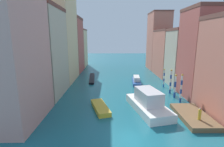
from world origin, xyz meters
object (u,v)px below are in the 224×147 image
(mooring_pole_0, at_px, (181,88))
(mooring_pole_3, at_px, (164,78))
(motorboat_0, at_px, (100,107))
(person_on_dock, at_px, (200,114))
(waterfront_dock, at_px, (193,116))
(mooring_pole_1, at_px, (175,86))
(gondola_black, at_px, (92,78))
(vaporetto_white, at_px, (148,103))
(motorboat_1, at_px, (136,80))
(mooring_pole_2, at_px, (171,81))

(mooring_pole_0, xyz_separation_m, mooring_pole_3, (-0.01, 9.10, -0.41))
(mooring_pole_0, distance_m, motorboat_0, 13.87)
(person_on_dock, xyz_separation_m, mooring_pole_3, (0.62, 16.48, 0.74))
(waterfront_dock, bearing_deg, mooring_pole_1, 86.44)
(mooring_pole_1, bearing_deg, gondola_black, 139.41)
(waterfront_dock, relative_size, vaporetto_white, 0.75)
(waterfront_dock, xyz_separation_m, motorboat_1, (-4.94, 18.21, 0.32))
(waterfront_dock, xyz_separation_m, mooring_pole_2, (0.49, 10.47, 2.14))
(mooring_pole_1, bearing_deg, mooring_pole_0, -87.53)
(person_on_dock, bearing_deg, mooring_pole_3, 87.84)
(motorboat_0, bearing_deg, mooring_pole_1, 21.20)
(mooring_pole_2, bearing_deg, mooring_pole_0, -88.64)
(mooring_pole_0, relative_size, vaporetto_white, 0.49)
(mooring_pole_0, xyz_separation_m, gondola_black, (-16.73, 16.61, -2.29))
(person_on_dock, distance_m, gondola_black, 28.91)
(mooring_pole_1, height_order, mooring_pole_2, mooring_pole_2)
(vaporetto_white, height_order, motorboat_0, vaporetto_white)
(mooring_pole_0, xyz_separation_m, vaporetto_white, (-6.23, -3.16, -1.30))
(person_on_dock, relative_size, mooring_pole_0, 0.32)
(mooring_pole_3, bearing_deg, vaporetto_white, -116.88)
(mooring_pole_3, relative_size, vaporetto_white, 0.41)
(waterfront_dock, relative_size, gondola_black, 0.68)
(mooring_pole_1, bearing_deg, vaporetto_white, -137.96)
(mooring_pole_2, height_order, motorboat_1, mooring_pole_2)
(motorboat_0, bearing_deg, motorboat_1, 62.75)
(mooring_pole_3, height_order, motorboat_1, mooring_pole_3)
(waterfront_dock, height_order, motorboat_1, motorboat_1)
(mooring_pole_1, bearing_deg, person_on_dock, -93.14)
(motorboat_1, bearing_deg, gondola_black, 159.72)
(vaporetto_white, bearing_deg, motorboat_0, 177.14)
(mooring_pole_1, xyz_separation_m, motorboat_1, (-5.44, 10.11, -1.61))
(mooring_pole_0, height_order, mooring_pole_3, mooring_pole_0)
(mooring_pole_0, relative_size, gondola_black, 0.45)
(waterfront_dock, bearing_deg, mooring_pole_3, 87.72)
(waterfront_dock, distance_m, mooring_pole_1, 8.34)
(motorboat_0, xyz_separation_m, motorboat_1, (7.87, 15.28, 0.29))
(mooring_pole_2, xyz_separation_m, gondola_black, (-16.61, 11.88, -2.23))
(person_on_dock, bearing_deg, mooring_pole_0, 85.07)
(mooring_pole_0, relative_size, mooring_pole_3, 1.20)
(mooring_pole_0, distance_m, mooring_pole_2, 4.73)
(mooring_pole_3, bearing_deg, motorboat_0, -138.40)
(person_on_dock, relative_size, gondola_black, 0.14)
(person_on_dock, bearing_deg, vaporetto_white, 142.96)
(person_on_dock, height_order, mooring_pole_3, mooring_pole_3)
(mooring_pole_2, distance_m, motorboat_0, 15.43)
(mooring_pole_2, height_order, motorboat_0, mooring_pole_2)
(waterfront_dock, distance_m, person_on_dock, 1.95)
(vaporetto_white, height_order, motorboat_1, vaporetto_white)
(mooring_pole_2, bearing_deg, mooring_pole_1, -89.75)
(mooring_pole_0, xyz_separation_m, mooring_pole_1, (-0.10, 2.36, -0.28))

